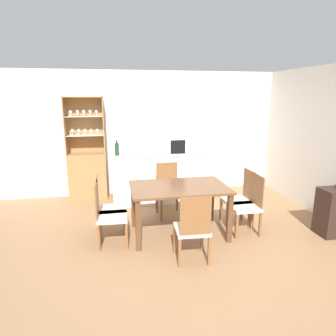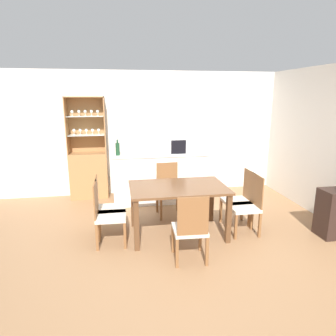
% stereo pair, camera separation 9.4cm
% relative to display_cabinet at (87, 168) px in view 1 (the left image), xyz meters
% --- Properties ---
extents(ground_plane, '(18.00, 18.00, 0.00)m').
position_rel_display_cabinet_xyz_m(ground_plane, '(1.45, -2.43, -0.62)').
color(ground_plane, '#936B47').
extents(wall_back, '(6.80, 0.06, 2.55)m').
position_rel_display_cabinet_xyz_m(wall_back, '(1.45, 0.20, 0.66)').
color(wall_back, silver).
rests_on(wall_back, ground_plane).
extents(kitchen_counter, '(1.85, 0.54, 0.97)m').
position_rel_display_cabinet_xyz_m(kitchen_counter, '(1.40, -0.49, -0.13)').
color(kitchen_counter, white).
rests_on(kitchen_counter, ground_plane).
extents(display_cabinet, '(0.75, 0.35, 2.04)m').
position_rel_display_cabinet_xyz_m(display_cabinet, '(0.00, 0.00, 0.00)').
color(display_cabinet, '#A37042').
rests_on(display_cabinet, ground_plane).
extents(dining_table, '(1.42, 0.91, 0.76)m').
position_rel_display_cabinet_xyz_m(dining_table, '(1.45, -1.97, 0.03)').
color(dining_table, brown).
rests_on(dining_table, ground_plane).
extents(dining_chair_side_right_far, '(0.42, 0.42, 0.91)m').
position_rel_display_cabinet_xyz_m(dining_chair_side_right_far, '(2.49, -1.84, -0.18)').
color(dining_chair_side_right_far, beige).
rests_on(dining_chair_side_right_far, ground_plane).
extents(dining_chair_head_near, '(0.43, 0.43, 0.91)m').
position_rel_display_cabinet_xyz_m(dining_chair_head_near, '(1.45, -2.75, -0.18)').
color(dining_chair_head_near, beige).
rests_on(dining_chair_head_near, ground_plane).
extents(dining_chair_side_right_near, '(0.42, 0.42, 0.91)m').
position_rel_display_cabinet_xyz_m(dining_chair_side_right_near, '(2.49, -2.11, -0.18)').
color(dining_chair_side_right_near, beige).
rests_on(dining_chair_side_right_near, ground_plane).
extents(dining_chair_side_left_near, '(0.43, 0.43, 0.91)m').
position_rel_display_cabinet_xyz_m(dining_chair_side_left_near, '(0.42, -2.11, -0.18)').
color(dining_chair_side_left_near, beige).
rests_on(dining_chair_side_left_near, ground_plane).
extents(dining_chair_head_far, '(0.43, 0.43, 0.91)m').
position_rel_display_cabinet_xyz_m(dining_chair_head_far, '(1.45, -1.19, -0.18)').
color(dining_chair_head_far, beige).
rests_on(dining_chair_head_far, ground_plane).
extents(dining_chair_side_left_far, '(0.42, 0.42, 0.91)m').
position_rel_display_cabinet_xyz_m(dining_chair_side_left_far, '(0.42, -1.84, -0.18)').
color(dining_chair_side_left_far, beige).
rests_on(dining_chair_side_left_far, ground_plane).
extents(microwave, '(0.45, 0.37, 0.30)m').
position_rel_display_cabinet_xyz_m(microwave, '(1.78, -0.51, 0.50)').
color(microwave, silver).
rests_on(microwave, kitchen_counter).
extents(wine_bottle, '(0.08, 0.08, 0.29)m').
position_rel_display_cabinet_xyz_m(wine_bottle, '(0.60, -0.53, 0.47)').
color(wine_bottle, '#193D23').
rests_on(wine_bottle, kitchen_counter).
extents(side_cabinet, '(0.49, 0.35, 0.72)m').
position_rel_display_cabinet_xyz_m(side_cabinet, '(3.76, -2.43, -0.26)').
color(side_cabinet, black).
rests_on(side_cabinet, ground_plane).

